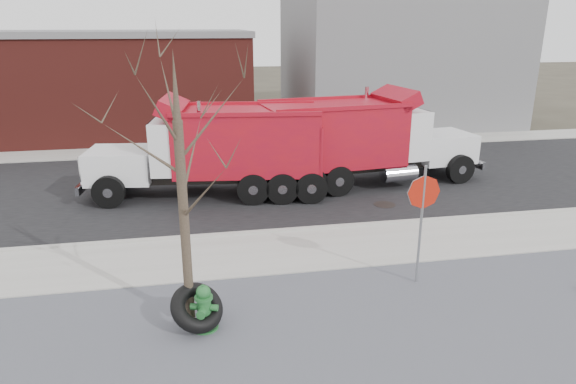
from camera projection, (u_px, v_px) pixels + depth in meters
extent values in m
plane|color=#383328|center=(318.00, 254.00, 13.07)|extent=(120.00, 120.00, 0.00)
cube|color=slate|center=(361.00, 330.00, 9.80)|extent=(60.00, 5.00, 0.03)
cube|color=#9E9B93|center=(316.00, 249.00, 13.29)|extent=(60.00, 2.50, 0.06)
cube|color=#9E9B93|center=(305.00, 229.00, 14.50)|extent=(60.00, 0.15, 0.11)
cube|color=black|center=(277.00, 182.00, 18.95)|extent=(60.00, 9.40, 0.02)
cube|color=#9E9B93|center=(258.00, 147.00, 24.27)|extent=(60.00, 2.00, 0.06)
cube|color=slate|center=(395.00, 52.00, 30.19)|extent=(12.00, 10.00, 8.00)
cube|color=maroon|center=(52.00, 86.00, 26.42)|extent=(20.00, 8.00, 5.00)
cube|color=slate|center=(44.00, 33.00, 25.60)|extent=(20.20, 8.20, 0.30)
cylinder|color=#382D23|center=(185.00, 228.00, 9.46)|extent=(0.18, 0.18, 4.00)
cone|color=#382D23|center=(175.00, 85.00, 8.65)|extent=(0.14, 0.14, 1.20)
cylinder|color=#2D763B|center=(205.00, 328.00, 9.84)|extent=(0.50, 0.50, 0.07)
cylinder|color=#2D763B|center=(204.00, 312.00, 9.74)|extent=(0.26, 0.26, 0.69)
cylinder|color=#2D763B|center=(204.00, 298.00, 9.64)|extent=(0.34, 0.34, 0.06)
sphere|color=#2D763B|center=(203.00, 292.00, 9.60)|extent=(0.27, 0.27, 0.27)
cylinder|color=#2D763B|center=(203.00, 287.00, 9.57)|extent=(0.06, 0.06, 0.07)
cylinder|color=#2D763B|center=(194.00, 307.00, 9.72)|extent=(0.17, 0.16, 0.13)
cylinder|color=#2D763B|center=(214.00, 308.00, 9.68)|extent=(0.17, 0.16, 0.13)
cylinder|color=#2D763B|center=(201.00, 314.00, 9.53)|extent=(0.20, 0.18, 0.17)
torus|color=black|center=(197.00, 308.00, 9.74)|extent=(1.40, 1.38, 0.87)
cylinder|color=gray|center=(421.00, 226.00, 11.19)|extent=(0.06, 0.06, 2.76)
cylinder|color=#B51C0C|center=(424.00, 192.00, 10.94)|extent=(0.75, 0.07, 0.75)
cube|color=black|center=(363.00, 167.00, 18.59)|extent=(8.19, 1.86, 0.21)
cube|color=white|center=(441.00, 147.00, 19.36)|extent=(2.32, 2.11, 1.05)
cube|color=silver|center=(465.00, 145.00, 19.67)|extent=(0.27, 1.66, 0.95)
cube|color=white|center=(397.00, 132.00, 18.60)|extent=(1.79, 2.37, 1.72)
cube|color=black|center=(416.00, 118.00, 18.67)|extent=(0.29, 1.90, 0.76)
cube|color=#9F0D17|center=(333.00, 134.00, 17.83)|extent=(5.02, 2.87, 2.10)
cylinder|color=silver|center=(366.00, 118.00, 19.03)|extent=(0.15, 0.15, 2.29)
cylinder|color=black|center=(429.00, 156.00, 20.54)|extent=(1.08, 0.42, 1.05)
cylinder|color=black|center=(460.00, 169.00, 18.68)|extent=(1.08, 0.42, 1.05)
cylinder|color=black|center=(293.00, 168.00, 18.76)|extent=(1.08, 0.42, 1.05)
cylinder|color=black|center=(311.00, 182.00, 17.10)|extent=(1.08, 0.42, 1.05)
cube|color=black|center=(211.00, 178.00, 17.29)|extent=(7.72, 1.73, 0.21)
cube|color=white|center=(121.00, 165.00, 16.95)|extent=(2.27, 2.07, 1.03)
cube|color=silver|center=(88.00, 165.00, 16.89)|extent=(0.26, 1.64, 0.94)
cube|color=white|center=(178.00, 144.00, 16.86)|extent=(1.75, 2.32, 1.69)
cube|color=black|center=(154.00, 131.00, 16.67)|extent=(0.27, 1.87, 0.75)
cube|color=#9F0D17|center=(247.00, 141.00, 16.97)|extent=(4.93, 2.80, 2.07)
cylinder|color=silver|center=(200.00, 137.00, 15.93)|extent=(0.15, 0.15, 2.26)
cylinder|color=black|center=(109.00, 192.00, 16.17)|extent=(1.06, 0.40, 1.03)
cylinder|color=black|center=(124.00, 174.00, 18.09)|extent=(1.06, 0.40, 1.03)
cylinder|color=black|center=(282.00, 187.00, 16.61)|extent=(1.06, 0.40, 1.03)
cylinder|color=black|center=(279.00, 172.00, 18.32)|extent=(1.06, 0.40, 1.03)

